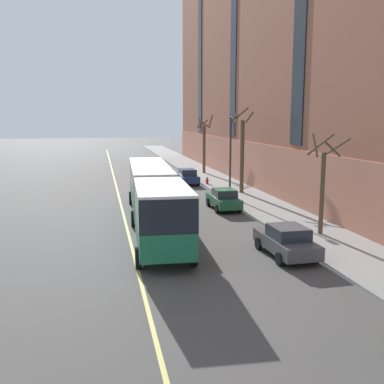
% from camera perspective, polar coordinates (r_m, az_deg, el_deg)
% --- Properties ---
extents(ground_plane, '(260.00, 260.00, 0.00)m').
position_cam_1_polar(ground_plane, '(24.42, -3.25, -6.65)').
color(ground_plane, '#4C4947').
extents(sidewalk, '(4.44, 160.00, 0.15)m').
position_cam_1_polar(sidewalk, '(29.71, 13.09, -3.82)').
color(sidewalk, gray).
rests_on(sidewalk, ground).
extents(city_bus, '(3.60, 18.83, 3.52)m').
position_cam_1_polar(city_bus, '(28.09, -4.92, -0.25)').
color(city_bus, '#1E704C').
rests_on(city_bus, ground).
extents(parked_car_green_0, '(1.90, 4.29, 1.56)m').
position_cam_1_polar(parked_car_green_0, '(33.41, 4.05, -0.89)').
color(parked_car_green_0, '#23603D').
rests_on(parked_car_green_0, ground).
extents(parked_car_darkgray_1, '(2.08, 4.35, 1.56)m').
position_cam_1_polar(parked_car_darkgray_1, '(22.64, 11.91, -6.09)').
color(parked_car_darkgray_1, '#4C4C51').
rests_on(parked_car_darkgray_1, ground).
extents(parked_car_navy_2, '(1.93, 4.69, 1.56)m').
position_cam_1_polar(parked_car_navy_2, '(46.14, -0.61, 2.01)').
color(parked_car_navy_2, navy).
rests_on(parked_car_navy_2, ground).
extents(street_tree_mid_block, '(1.86, 1.98, 5.71)m').
position_cam_1_polar(street_tree_mid_block, '(26.51, 16.32, 1.16)').
color(street_tree_mid_block, brown).
rests_on(street_tree_mid_block, sidewalk).
extents(street_tree_far_uptown, '(1.78, 1.57, 7.50)m').
position_cam_1_polar(street_tree_far_uptown, '(39.98, 6.36, 5.18)').
color(street_tree_far_uptown, brown).
rests_on(street_tree_far_uptown, sidewalk).
extents(street_tree_far_downtown, '(1.63, 1.68, 6.91)m').
position_cam_1_polar(street_tree_far_downtown, '(54.13, 1.57, 6.07)').
color(street_tree_far_downtown, brown).
rests_on(street_tree_far_downtown, sidewalk).
extents(street_lamp, '(0.36, 1.48, 6.74)m').
position_cam_1_polar(street_lamp, '(37.22, 5.01, 5.61)').
color(street_lamp, '#2D2D30').
rests_on(street_lamp, sidewalk).
extents(fire_hydrant, '(0.42, 0.24, 0.72)m').
position_cam_1_polar(fire_hydrant, '(45.22, 1.95, 1.48)').
color(fire_hydrant, red).
rests_on(fire_hydrant, sidewalk).
extents(lane_centerline, '(0.16, 140.00, 0.01)m').
position_cam_1_polar(lane_centerline, '(27.12, -8.13, -5.08)').
color(lane_centerline, '#E0D66B').
rests_on(lane_centerline, ground).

